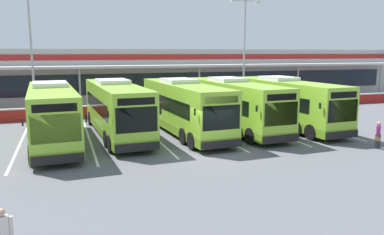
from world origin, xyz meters
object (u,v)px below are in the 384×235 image
pedestrian_with_handbag (378,134)px  lamp_post_west (31,45)px  coach_bus_right_centre (233,105)px  coach_bus_left_centre (116,109)px  coach_bus_centre (184,108)px  coach_bus_rightmost (285,103)px  coach_bus_leftmost (52,115)px  lamp_post_centre (244,46)px  pedestrian_child (3,235)px

pedestrian_with_handbag → lamp_post_west: (-19.95, 18.78, 5.43)m
pedestrian_with_handbag → coach_bus_right_centre: bearing=125.4°
coach_bus_left_centre → coach_bus_centre: same height
coach_bus_centre → lamp_post_west: bearing=133.8°
coach_bus_left_centre → coach_bus_rightmost: same height
coach_bus_left_centre → coach_bus_leftmost: bearing=-164.4°
coach_bus_centre → coach_bus_right_centre: size_ratio=1.00×
coach_bus_left_centre → lamp_post_centre: 18.41m
coach_bus_rightmost → pedestrian_child: coach_bus_rightmost is taller
coach_bus_left_centre → pedestrian_child: 16.40m
coach_bus_leftmost → coach_bus_right_centre: (12.56, 0.39, 0.00)m
pedestrian_child → coach_bus_left_centre: bearing=71.9°
coach_bus_right_centre → coach_bus_rightmost: (4.25, -0.23, 0.00)m
pedestrian_with_handbag → coach_bus_leftmost: bearing=157.3°
coach_bus_centre → pedestrian_with_handbag: size_ratio=7.57×
pedestrian_child → coach_bus_leftmost: bearing=86.1°
coach_bus_leftmost → pedestrian_child: 14.49m
coach_bus_leftmost → coach_bus_left_centre: size_ratio=1.00×
coach_bus_right_centre → pedestrian_with_handbag: size_ratio=7.57×
coach_bus_right_centre → pedestrian_child: coach_bus_right_centre is taller
coach_bus_rightmost → pedestrian_with_handbag: coach_bus_rightmost is taller
coach_bus_right_centre → lamp_post_west: bearing=143.0°
coach_bus_centre → lamp_post_west: lamp_post_west is taller
coach_bus_right_centre → pedestrian_child: (-13.54, -14.81, -0.91)m
pedestrian_with_handbag → pedestrian_child: bearing=-160.6°
coach_bus_centre → pedestrian_with_handbag: (9.57, -7.95, -0.93)m
coach_bus_leftmost → pedestrian_with_handbag: coach_bus_leftmost is taller
coach_bus_left_centre → coach_bus_rightmost: bearing=-4.4°
coach_bus_right_centre → coach_bus_left_centre: bearing=174.9°
coach_bus_leftmost → lamp_post_centre: bearing=31.0°
coach_bus_left_centre → coach_bus_right_centre: size_ratio=1.00×
lamp_post_centre → pedestrian_child: bearing=-127.6°
pedestrian_with_handbag → lamp_post_centre: (0.53, 18.92, 5.43)m
lamp_post_centre → coach_bus_centre: bearing=-132.6°
coach_bus_leftmost → lamp_post_west: (-1.69, 11.13, 4.50)m
coach_bus_left_centre → coach_bus_right_centre: same height
coach_bus_leftmost → pedestrian_child: bearing=-93.9°
pedestrian_with_handbag → lamp_post_centre: bearing=88.4°
coach_bus_rightmost → lamp_post_centre: size_ratio=1.11×
coach_bus_rightmost → lamp_post_centre: (1.98, 11.11, 4.50)m
coach_bus_right_centre → coach_bus_rightmost: bearing=-3.1°
coach_bus_centre → coach_bus_rightmost: bearing=-1.0°
coach_bus_centre → coach_bus_right_centre: bearing=1.3°
coach_bus_leftmost → coach_bus_centre: same height
pedestrian_with_handbag → pedestrian_child: (-19.25, -6.78, 0.02)m
coach_bus_leftmost → coach_bus_left_centre: same height
coach_bus_rightmost → lamp_post_centre: lamp_post_centre is taller
coach_bus_left_centre → pedestrian_child: (-5.08, -15.56, -0.91)m
coach_bus_leftmost → coach_bus_right_centre: 12.56m
lamp_post_west → pedestrian_child: bearing=-88.4°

